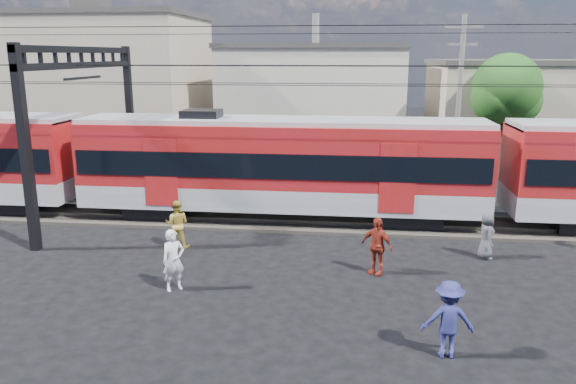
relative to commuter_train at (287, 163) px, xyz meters
name	(u,v)px	position (x,y,z in m)	size (l,w,h in m)	color
ground	(315,308)	(1.75, -8.00, -2.40)	(120.00, 120.00, 0.00)	black
track_bed	(329,221)	(1.75, 0.00, -2.34)	(70.00, 3.40, 0.12)	#2D2823
rail_near	(329,223)	(1.75, -0.75, -2.22)	(70.00, 0.12, 0.12)	#59544C
rail_far	(330,213)	(1.75, 0.75, -2.22)	(70.00, 0.12, 0.12)	#59544C
commuter_train	(287,163)	(0.00, 0.00, 0.00)	(50.30, 3.08, 4.17)	black
catenary	(116,92)	(-6.90, 0.00, 2.73)	(70.00, 9.30, 7.52)	black
building_west	(97,83)	(-15.25, 16.00, 2.25)	(14.28, 10.20, 9.30)	tan
building_midwest	(315,97)	(-0.25, 19.00, 1.25)	(12.24, 12.24, 7.30)	beige
building_mideast	(561,110)	(15.75, 16.00, 0.75)	(16.32, 10.20, 6.30)	tan
utility_pole_mid	(459,98)	(7.75, 7.00, 2.13)	(1.80, 0.24, 8.50)	slate
tree_near	(510,92)	(10.94, 10.09, 2.26)	(3.82, 3.64, 6.72)	#382619
pedestrian_a	(173,260)	(-2.38, -7.24, -1.50)	(0.66, 0.43, 1.80)	white
pedestrian_b	(177,224)	(-3.42, -3.68, -1.54)	(0.83, 0.65, 1.72)	gold
pedestrian_c	(448,319)	(4.85, -10.09, -1.50)	(1.16, 0.67, 1.80)	navy
pedestrian_d	(377,246)	(3.44, -5.33, -1.49)	(1.07, 0.44, 1.82)	maroon
pedestrian_e	(487,235)	(7.11, -3.50, -1.61)	(0.77, 0.50, 1.58)	#444549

